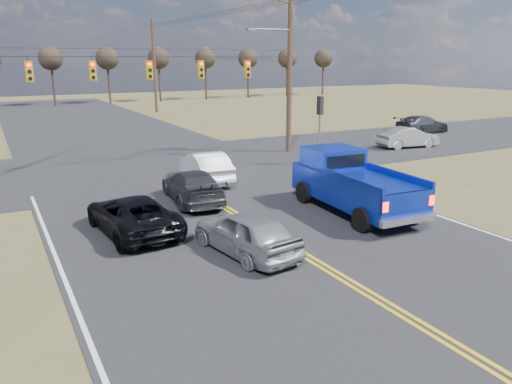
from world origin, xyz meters
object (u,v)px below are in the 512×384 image
silver_suv (246,232)px  dgrey_car_queue (193,186)px  pickup_truck (352,183)px  cross_car_east_near (408,137)px  black_suv (132,215)px  white_car_queue (206,167)px  cross_car_east_far (422,124)px

silver_suv → dgrey_car_queue: 6.30m
pickup_truck → cross_car_east_near: pickup_truck is taller
pickup_truck → cross_car_east_near: 16.11m
black_suv → cross_car_east_near: 22.65m
dgrey_car_queue → pickup_truck: bearing=146.6°
dgrey_car_queue → white_car_queue: bearing=-114.9°
cross_car_east_near → black_suv: bearing=119.0°
silver_suv → white_car_queue: size_ratio=0.90×
silver_suv → cross_car_east_near: bearing=-155.9°
cross_car_east_near → cross_car_east_far: 7.39m
white_car_queue → cross_car_east_near: 16.14m
pickup_truck → white_car_queue: (-3.17, 7.34, -0.38)m
black_suv → white_car_queue: (5.17, 5.73, 0.09)m
dgrey_car_queue → cross_car_east_far: 25.75m
white_car_queue → cross_car_east_far: size_ratio=0.92×
pickup_truck → cross_car_east_near: size_ratio=1.51×
cross_car_east_near → white_car_queue: bearing=106.6°
pickup_truck → dgrey_car_queue: 6.64m
white_car_queue → cross_car_east_far: bearing=-156.3°
pickup_truck → cross_car_east_far: bearing=40.9°
dgrey_car_queue → cross_car_east_near: (17.84, 5.49, 0.02)m
black_suv → dgrey_car_queue: (3.28, 2.68, 0.02)m
silver_suv → dgrey_car_queue: (0.69, 6.27, -0.02)m
black_suv → cross_car_east_far: cross_car_east_far is taller
pickup_truck → silver_suv: pickup_truck is taller
silver_suv → cross_car_east_far: size_ratio=0.83×
pickup_truck → black_suv: size_ratio=1.33×
pickup_truck → cross_car_east_far: size_ratio=1.28×
dgrey_car_queue → silver_suv: bearing=90.6°
dgrey_car_queue → cross_car_east_near: 18.67m
white_car_queue → dgrey_car_queue: (-1.89, -3.05, -0.07)m
black_suv → dgrey_car_queue: size_ratio=1.02×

